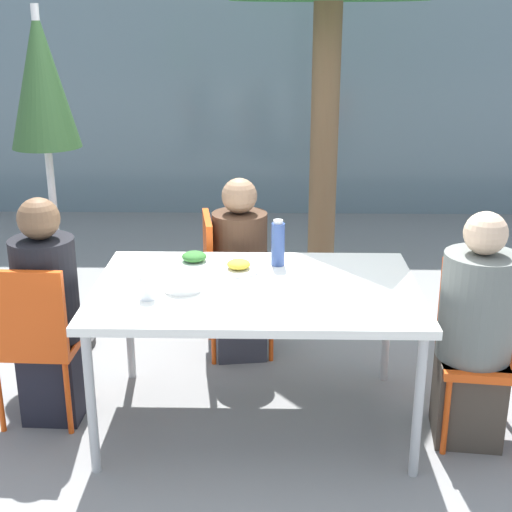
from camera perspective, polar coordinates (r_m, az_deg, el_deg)
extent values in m
plane|color=gray|center=(3.72, 0.00, -12.96)|extent=(24.00, 24.00, 0.00)
cube|color=slate|center=(7.23, 0.67, 15.22)|extent=(10.00, 0.20, 3.00)
cube|color=white|center=(3.40, 0.00, -2.71)|extent=(1.55, 1.00, 0.04)
cylinder|color=#B7B7B7|center=(3.26, -13.06, -11.41)|extent=(0.04, 0.04, 0.69)
cylinder|color=#B7B7B7|center=(3.23, 12.85, -11.68)|extent=(0.04, 0.04, 0.69)
cylinder|color=#B7B7B7|center=(4.02, -10.12, -5.13)|extent=(0.04, 0.04, 0.69)
cylinder|color=#B7B7B7|center=(4.00, 10.44, -5.30)|extent=(0.04, 0.04, 0.69)
cube|color=#E54C14|center=(3.73, -16.80, -6.54)|extent=(0.41, 0.41, 0.04)
cube|color=#E54C14|center=(3.49, -18.13, -4.39)|extent=(0.40, 0.05, 0.42)
cylinder|color=#E54C14|center=(4.03, -18.01, -8.16)|extent=(0.03, 0.03, 0.39)
cylinder|color=#E54C14|center=(3.92, -13.31, -8.48)|extent=(0.03, 0.03, 0.39)
cylinder|color=#E54C14|center=(3.75, -19.83, -10.47)|extent=(0.03, 0.03, 0.39)
cylinder|color=#E54C14|center=(3.64, -14.80, -10.91)|extent=(0.03, 0.03, 0.39)
cube|color=black|center=(3.80, -15.80, -9.26)|extent=(0.29, 0.29, 0.43)
cylinder|color=black|center=(3.61, -16.47, -2.59)|extent=(0.31, 0.31, 0.52)
sphere|color=brown|center=(3.50, -17.01, 2.88)|extent=(0.20, 0.20, 0.20)
cube|color=#E54C14|center=(3.56, 17.69, -7.95)|extent=(0.44, 0.44, 0.04)
cube|color=#E54C14|center=(3.63, 17.60, -3.41)|extent=(0.40, 0.08, 0.42)
cylinder|color=#E54C14|center=(3.48, 14.97, -12.32)|extent=(0.03, 0.03, 0.39)
cylinder|color=#E54C14|center=(3.84, 19.49, -9.74)|extent=(0.03, 0.03, 0.39)
cylinder|color=#E54C14|center=(3.78, 14.38, -9.67)|extent=(0.03, 0.03, 0.39)
cube|color=#473D33|center=(3.64, 16.59, -10.70)|extent=(0.34, 0.34, 0.43)
cylinder|color=slate|center=(3.44, 17.32, -3.86)|extent=(0.34, 0.34, 0.51)
sphere|color=beige|center=(3.32, 17.90, 1.74)|extent=(0.20, 0.20, 0.20)
cube|color=#E54C14|center=(4.26, -1.35, -2.49)|extent=(0.45, 0.45, 0.04)
cube|color=#E54C14|center=(4.17, -3.87, 0.35)|extent=(0.09, 0.40, 0.42)
cylinder|color=#E54C14|center=(4.51, 0.60, -4.17)|extent=(0.03, 0.03, 0.39)
cylinder|color=#E54C14|center=(4.21, 1.23, -5.97)|extent=(0.03, 0.03, 0.39)
cylinder|color=#E54C14|center=(4.48, -3.72, -4.37)|extent=(0.03, 0.03, 0.39)
cylinder|color=#E54C14|center=(4.17, -3.42, -6.20)|extent=(0.03, 0.03, 0.39)
cube|color=#383842|center=(4.29, -1.26, -5.17)|extent=(0.33, 0.33, 0.43)
cylinder|color=#472D1E|center=(4.13, -1.31, 0.43)|extent=(0.32, 0.32, 0.45)
sphere|color=#9E7556|center=(4.04, -1.34, 4.83)|extent=(0.20, 0.20, 0.20)
cylinder|color=#333333|center=(4.62, -14.94, -6.63)|extent=(0.36, 0.36, 0.05)
cylinder|color=#BCBCBC|center=(4.30, -16.03, 5.27)|extent=(0.04, 0.04, 2.01)
cone|color=#2D5128|center=(4.20, -16.81, 13.52)|extent=(0.39, 0.39, 0.77)
cylinder|color=white|center=(3.70, -4.95, -0.52)|extent=(0.23, 0.23, 0.01)
ellipsoid|color=#33702D|center=(3.69, -4.97, -0.04)|extent=(0.13, 0.13, 0.05)
cylinder|color=white|center=(3.58, -1.39, -1.11)|extent=(0.21, 0.21, 0.01)
ellipsoid|color=gold|center=(3.57, -1.40, -0.65)|extent=(0.12, 0.12, 0.05)
cylinder|color=#334C8E|center=(3.64, 1.77, 0.94)|extent=(0.07, 0.07, 0.22)
cylinder|color=white|center=(3.60, 1.79, 2.77)|extent=(0.05, 0.05, 0.02)
cylinder|color=white|center=(3.26, -8.68, -2.52)|extent=(0.07, 0.07, 0.11)
cylinder|color=white|center=(3.35, -5.86, -2.25)|extent=(0.17, 0.17, 0.06)
cylinder|color=brown|center=(5.20, 5.45, 8.36)|extent=(0.20, 0.20, 2.04)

